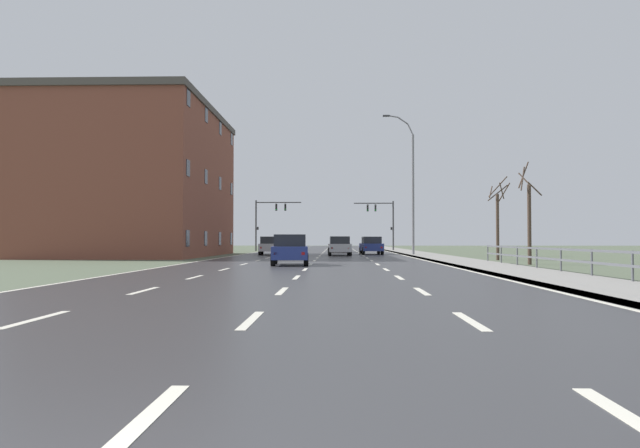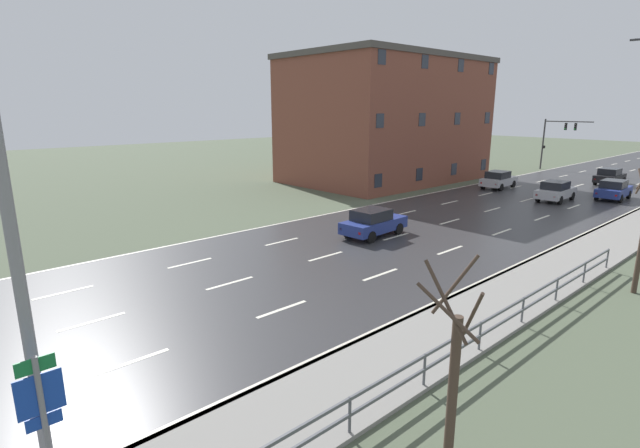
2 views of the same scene
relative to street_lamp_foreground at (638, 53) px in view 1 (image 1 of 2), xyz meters
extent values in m
cube|color=#4C5642|center=(-7.42, 38.14, -5.12)|extent=(160.00, 160.00, 0.12)
cube|color=#303033|center=(-7.42, 50.14, -5.05)|extent=(14.00, 120.00, 0.02)
cube|color=beige|center=(-10.92, -2.46, -5.03)|extent=(0.16, 2.20, 0.01)
cube|color=beige|center=(-10.92, 2.94, -5.03)|extent=(0.16, 2.20, 0.01)
cube|color=beige|center=(-10.92, 8.34, -5.03)|extent=(0.16, 2.20, 0.01)
cube|color=beige|center=(-10.92, 13.74, -5.03)|extent=(0.16, 2.20, 0.01)
cube|color=beige|center=(-10.92, 19.14, -5.03)|extent=(0.16, 2.20, 0.01)
cube|color=beige|center=(-10.92, 24.54, -5.03)|extent=(0.16, 2.20, 0.01)
cube|color=beige|center=(-10.92, 29.94, -5.03)|extent=(0.16, 2.20, 0.01)
cube|color=beige|center=(-10.92, 35.34, -5.03)|extent=(0.16, 2.20, 0.01)
cube|color=beige|center=(-10.92, 40.74, -5.03)|extent=(0.16, 2.20, 0.01)
cube|color=beige|center=(-10.92, 46.14, -5.03)|extent=(0.16, 2.20, 0.01)
cube|color=beige|center=(-10.92, 51.54, -5.03)|extent=(0.16, 2.20, 0.01)
cube|color=beige|center=(-10.92, 56.94, -5.03)|extent=(0.16, 2.20, 0.01)
cube|color=beige|center=(-10.92, 62.34, -5.03)|extent=(0.16, 2.20, 0.01)
cube|color=beige|center=(-10.92, 67.74, -5.03)|extent=(0.16, 2.20, 0.01)
cube|color=beige|center=(-10.92, 73.14, -5.03)|extent=(0.16, 2.20, 0.01)
cube|color=beige|center=(-10.92, 78.54, -5.03)|extent=(0.16, 2.20, 0.01)
cube|color=beige|center=(-10.92, 83.94, -5.03)|extent=(0.16, 2.20, 0.01)
cube|color=beige|center=(-10.92, 89.34, -5.03)|extent=(0.16, 2.20, 0.01)
cube|color=beige|center=(-10.92, 94.74, -5.03)|extent=(0.16, 2.20, 0.01)
cube|color=beige|center=(-10.92, 100.14, -5.03)|extent=(0.16, 2.20, 0.01)
cube|color=beige|center=(-10.92, 105.54, -5.03)|extent=(0.16, 2.20, 0.01)
cube|color=beige|center=(-7.42, -7.86, -5.03)|extent=(0.16, 2.20, 0.01)
cube|color=beige|center=(-7.42, -2.46, -5.03)|extent=(0.16, 2.20, 0.01)
cube|color=beige|center=(-7.42, 2.94, -5.03)|extent=(0.16, 2.20, 0.01)
cube|color=beige|center=(-7.42, 8.34, -5.03)|extent=(0.16, 2.20, 0.01)
cube|color=beige|center=(-7.42, 13.74, -5.03)|extent=(0.16, 2.20, 0.01)
cube|color=beige|center=(-7.42, 19.14, -5.03)|extent=(0.16, 2.20, 0.01)
cube|color=beige|center=(-7.42, 24.54, -5.03)|extent=(0.16, 2.20, 0.01)
cube|color=beige|center=(-7.42, 29.94, -5.03)|extent=(0.16, 2.20, 0.01)
cube|color=beige|center=(-7.42, 35.34, -5.03)|extent=(0.16, 2.20, 0.01)
cube|color=beige|center=(-7.42, 40.74, -5.03)|extent=(0.16, 2.20, 0.01)
cube|color=beige|center=(-7.42, 46.14, -5.03)|extent=(0.16, 2.20, 0.01)
cube|color=beige|center=(-7.42, 51.54, -5.03)|extent=(0.16, 2.20, 0.01)
cube|color=beige|center=(-7.42, 56.94, -5.03)|extent=(0.16, 2.20, 0.01)
cube|color=beige|center=(-7.42, 62.34, -5.03)|extent=(0.16, 2.20, 0.01)
cube|color=beige|center=(-7.42, 67.74, -5.03)|extent=(0.16, 2.20, 0.01)
cube|color=beige|center=(-7.42, 73.14, -5.03)|extent=(0.16, 2.20, 0.01)
cube|color=beige|center=(-7.42, 78.54, -5.03)|extent=(0.16, 2.20, 0.01)
cube|color=beige|center=(-7.42, 83.94, -5.03)|extent=(0.16, 2.20, 0.01)
cube|color=beige|center=(-7.42, 89.34, -5.03)|extent=(0.16, 2.20, 0.01)
cube|color=beige|center=(-7.42, 94.74, -5.03)|extent=(0.16, 2.20, 0.01)
cube|color=beige|center=(-7.42, 100.14, -5.03)|extent=(0.16, 2.20, 0.01)
cube|color=beige|center=(-7.42, 105.54, -5.03)|extent=(0.16, 2.20, 0.01)
cube|color=beige|center=(-3.92, -2.46, -5.03)|extent=(0.16, 2.20, 0.01)
cube|color=beige|center=(-3.92, 2.94, -5.03)|extent=(0.16, 2.20, 0.01)
cube|color=beige|center=(-3.92, 8.34, -5.03)|extent=(0.16, 2.20, 0.01)
cube|color=beige|center=(-3.92, 13.74, -5.03)|extent=(0.16, 2.20, 0.01)
cube|color=beige|center=(-3.92, 19.14, -5.03)|extent=(0.16, 2.20, 0.01)
cube|color=beige|center=(-3.92, 24.54, -5.03)|extent=(0.16, 2.20, 0.01)
cube|color=beige|center=(-3.92, 29.94, -5.03)|extent=(0.16, 2.20, 0.01)
cube|color=beige|center=(-3.92, 35.34, -5.03)|extent=(0.16, 2.20, 0.01)
cube|color=beige|center=(-3.92, 40.74, -5.03)|extent=(0.16, 2.20, 0.01)
cube|color=beige|center=(-3.92, 46.14, -5.03)|extent=(0.16, 2.20, 0.01)
cube|color=beige|center=(-3.92, 51.54, -5.03)|extent=(0.16, 2.20, 0.01)
cube|color=beige|center=(-3.92, 56.94, -5.03)|extent=(0.16, 2.20, 0.01)
cube|color=beige|center=(-3.92, 62.34, -5.03)|extent=(0.16, 2.20, 0.01)
cube|color=beige|center=(-3.92, 67.74, -5.03)|extent=(0.16, 2.20, 0.01)
cube|color=beige|center=(-3.92, 73.14, -5.03)|extent=(0.16, 2.20, 0.01)
cube|color=beige|center=(-3.92, 78.54, -5.03)|extent=(0.16, 2.20, 0.01)
cube|color=beige|center=(-3.92, 83.94, -5.03)|extent=(0.16, 2.20, 0.01)
cube|color=beige|center=(-3.92, 89.34, -5.03)|extent=(0.16, 2.20, 0.01)
cube|color=beige|center=(-3.92, 94.74, -5.03)|extent=(0.16, 2.20, 0.01)
cube|color=beige|center=(-3.92, 100.14, -5.03)|extent=(0.16, 2.20, 0.01)
cube|color=beige|center=(-3.92, 105.54, -5.03)|extent=(0.16, 2.20, 0.01)
cube|color=beige|center=(-0.57, 50.14, -5.03)|extent=(0.16, 120.00, 0.01)
cube|color=beige|center=(-14.27, 50.14, -5.03)|extent=(0.16, 120.00, 0.01)
cube|color=gray|center=(1.08, 50.14, -5.00)|extent=(3.00, 120.00, 0.12)
cube|color=slate|center=(-0.34, 50.14, -5.00)|extent=(0.16, 120.00, 0.12)
cube|color=#515459|center=(2.43, 8.05, -4.11)|extent=(0.06, 27.34, 0.08)
cube|color=#515459|center=(2.43, 8.05, -4.51)|extent=(0.06, 27.34, 0.08)
cylinder|color=#515459|center=(2.43, 5.32, -4.56)|extent=(0.07, 0.07, 1.00)
cylinder|color=#515459|center=(2.43, 8.05, -4.56)|extent=(0.07, 0.07, 1.00)
cylinder|color=#515459|center=(2.43, 10.79, -4.56)|extent=(0.07, 0.07, 1.00)
cylinder|color=#515459|center=(2.43, 13.52, -4.56)|extent=(0.07, 0.07, 1.00)
cylinder|color=#515459|center=(2.43, 16.25, -4.56)|extent=(0.07, 0.07, 1.00)
cylinder|color=#515459|center=(2.43, 18.99, -4.56)|extent=(0.07, 0.07, 1.00)
cylinder|color=#515459|center=(2.43, 21.72, -4.56)|extent=(0.07, 0.07, 1.00)
cylinder|color=slate|center=(0.18, 36.75, -0.11)|extent=(0.20, 0.20, 9.90)
cylinder|color=slate|center=(-0.02, 36.75, 5.29)|extent=(0.51, 0.11, 0.93)
cylinder|color=slate|center=(-0.63, 36.75, 6.01)|extent=(0.86, 0.11, 0.65)
cylinder|color=slate|center=(-1.51, 36.75, 6.37)|extent=(0.98, 0.11, 0.28)
cube|color=#333335|center=(-1.99, 36.75, 6.41)|extent=(0.56, 0.24, 0.12)
cylinder|color=#38383A|center=(0.48, 57.22, -2.16)|extent=(0.18, 0.18, 5.79)
cylinder|color=#38383A|center=(-1.79, 57.22, 0.48)|extent=(4.54, 0.12, 0.12)
cube|color=black|center=(-1.56, 57.22, -0.07)|extent=(0.20, 0.28, 0.80)
sphere|color=#2D2D2D|center=(-1.56, 57.07, 0.19)|extent=(0.14, 0.14, 0.14)
sphere|color=#2D2D2D|center=(-1.56, 57.07, -0.07)|extent=(0.14, 0.14, 0.14)
sphere|color=green|center=(-1.56, 57.07, -0.33)|extent=(0.14, 0.14, 0.14)
cube|color=black|center=(-2.47, 57.22, -0.07)|extent=(0.20, 0.28, 0.80)
sphere|color=#2D2D2D|center=(-2.47, 57.07, 0.19)|extent=(0.14, 0.14, 0.14)
sphere|color=#2D2D2D|center=(-2.47, 57.07, -0.07)|extent=(0.14, 0.14, 0.14)
sphere|color=green|center=(-2.47, 57.07, -0.33)|extent=(0.14, 0.14, 0.14)
cube|color=black|center=(0.26, 57.17, -2.46)|extent=(0.18, 0.12, 0.32)
cylinder|color=#38383A|center=(-15.32, 55.98, -2.15)|extent=(0.18, 0.18, 5.82)
cylinder|color=#38383A|center=(-12.72, 55.98, 0.51)|extent=(5.19, 0.12, 0.12)
cube|color=black|center=(-12.98, 55.98, -0.04)|extent=(0.20, 0.28, 0.80)
sphere|color=#2D2D2D|center=(-12.98, 55.83, 0.22)|extent=(0.14, 0.14, 0.14)
sphere|color=#2D2D2D|center=(-12.98, 55.83, -0.04)|extent=(0.14, 0.14, 0.14)
sphere|color=green|center=(-12.98, 55.83, -0.30)|extent=(0.14, 0.14, 0.14)
cube|color=black|center=(-11.95, 55.98, -0.04)|extent=(0.20, 0.28, 0.80)
sphere|color=#2D2D2D|center=(-11.95, 55.83, 0.22)|extent=(0.14, 0.14, 0.14)
sphere|color=#2D2D2D|center=(-11.95, 55.83, -0.04)|extent=(0.14, 0.14, 0.14)
sphere|color=green|center=(-11.95, 55.83, -0.30)|extent=(0.14, 0.14, 0.14)
cube|color=black|center=(-15.10, 55.93, -2.46)|extent=(0.18, 0.12, 0.32)
cube|color=black|center=(-5.75, 48.80, -4.41)|extent=(1.86, 4.14, 0.64)
cube|color=black|center=(-5.74, 48.55, -3.79)|extent=(1.61, 2.04, 0.60)
cube|color=slate|center=(-5.77, 49.50, -3.81)|extent=(1.41, 0.12, 0.51)
cylinder|color=black|center=(-4.97, 50.09, -4.73)|extent=(0.24, 0.67, 0.66)
cylinder|color=black|center=(-6.59, 50.05, -4.73)|extent=(0.24, 0.67, 0.66)
cylinder|color=black|center=(-4.91, 47.55, -4.73)|extent=(0.24, 0.67, 0.66)
cylinder|color=black|center=(-6.53, 47.51, -4.73)|extent=(0.24, 0.67, 0.66)
cube|color=red|center=(-6.36, 46.75, -4.41)|extent=(0.16, 0.04, 0.14)
cube|color=red|center=(-5.04, 46.78, -4.41)|extent=(0.16, 0.04, 0.14)
cube|color=navy|center=(-3.01, 40.74, -4.41)|extent=(1.98, 4.19, 0.64)
cube|color=black|center=(-3.00, 40.49, -3.79)|extent=(1.66, 2.08, 0.60)
cube|color=slate|center=(-3.05, 41.44, -3.81)|extent=(1.41, 0.15, 0.51)
cylinder|color=black|center=(-2.27, 42.05, -4.73)|extent=(0.25, 0.67, 0.66)
cylinder|color=black|center=(-3.89, 41.97, -4.73)|extent=(0.25, 0.67, 0.66)
cylinder|color=black|center=(-2.14, 39.51, -4.73)|extent=(0.25, 0.67, 0.66)
cylinder|color=black|center=(-3.76, 39.43, -4.73)|extent=(0.25, 0.67, 0.66)
cube|color=red|center=(-3.57, 38.68, -4.41)|extent=(0.16, 0.05, 0.14)
cube|color=red|center=(-2.25, 38.75, -4.41)|extent=(0.16, 0.05, 0.14)
cube|color=navy|center=(-8.43, 18.38, -4.41)|extent=(2.00, 4.20, 0.64)
cube|color=black|center=(-8.42, 18.13, -3.79)|extent=(1.68, 2.09, 0.60)
cube|color=slate|center=(-8.47, 19.07, -3.81)|extent=(1.41, 0.16, 0.51)
cylinder|color=black|center=(-7.70, 19.69, -4.73)|extent=(0.26, 0.67, 0.66)
cylinder|color=black|center=(-9.31, 19.60, -4.73)|extent=(0.26, 0.67, 0.66)
cylinder|color=black|center=(-7.55, 17.16, -4.73)|extent=(0.26, 0.67, 0.66)
cylinder|color=black|center=(-9.16, 17.06, -4.73)|extent=(0.26, 0.67, 0.66)
cube|color=red|center=(-8.97, 16.31, -4.41)|extent=(0.16, 0.05, 0.14)
cube|color=red|center=(-7.65, 16.39, -4.41)|extent=(0.16, 0.05, 0.14)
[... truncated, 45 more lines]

